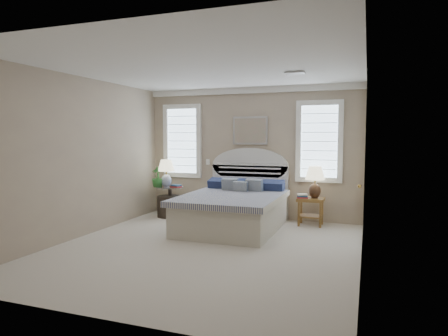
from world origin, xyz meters
TOP-DOWN VIEW (x-y plane):
  - floor at (0.00, 0.00)m, footprint 4.50×5.00m
  - ceiling at (0.00, 0.00)m, footprint 4.50×5.00m
  - wall_back at (0.00, 2.50)m, footprint 4.50×0.02m
  - wall_left at (-2.25, 0.00)m, footprint 0.02×5.00m
  - wall_right at (2.25, 0.00)m, footprint 0.02×5.00m
  - crown_molding at (0.00, 2.46)m, footprint 4.50×0.08m
  - hvac_vent at (1.20, 0.80)m, footprint 0.30×0.20m
  - switch_plate at (-0.95, 2.48)m, footprint 0.08×0.01m
  - window_left at (-1.55, 2.48)m, footprint 0.90×0.06m
  - window_right at (1.40, 2.48)m, footprint 0.90×0.06m
  - painting at (0.00, 2.46)m, footprint 0.74×0.04m
  - closet_door at (2.23, 1.20)m, footprint 0.02×1.80m
  - bed at (0.00, 1.46)m, footprint 1.72×2.28m
  - side_table_left at (-1.65, 2.05)m, footprint 0.56×0.56m
  - nightstand_right at (1.30, 2.15)m, footprint 0.50×0.40m
  - floor_pot at (-1.64, 1.97)m, footprint 0.51×0.51m
  - lamp_left at (-1.71, 2.00)m, footprint 0.36×0.36m
  - lamp_right at (1.37, 2.17)m, footprint 0.49×0.49m
  - potted_plant at (-1.87, 1.92)m, footprint 0.30×0.30m
  - books_left at (-1.47, 2.00)m, footprint 0.23×0.18m
  - books_right at (1.16, 2.06)m, footprint 0.23×0.19m

SIDE VIEW (x-z plane):
  - floor at x=0.00m, z-range -0.01..0.01m
  - floor_pot at x=-1.64m, z-range 0.00..0.45m
  - bed at x=0.00m, z-range -0.35..1.12m
  - nightstand_right at x=1.30m, z-range 0.12..0.65m
  - side_table_left at x=-1.65m, z-range 0.07..0.70m
  - books_right at x=1.16m, z-range 0.53..0.61m
  - books_left at x=-1.47m, z-range 0.63..0.69m
  - potted_plant at x=-1.87m, z-range 0.63..1.06m
  - lamp_right at x=1.37m, z-range 0.60..1.21m
  - lamp_left at x=-1.71m, z-range 0.69..1.28m
  - switch_plate at x=-0.95m, z-range 1.09..1.21m
  - closet_door at x=2.23m, z-range 0.00..2.40m
  - wall_back at x=0.00m, z-range 0.00..2.70m
  - wall_left at x=-2.25m, z-range 0.00..2.70m
  - wall_right at x=2.25m, z-range 0.00..2.70m
  - window_left at x=-1.55m, z-range 0.80..2.40m
  - window_right at x=1.40m, z-range 0.80..2.40m
  - painting at x=0.00m, z-range 1.53..2.11m
  - crown_molding at x=0.00m, z-range 2.58..2.70m
  - hvac_vent at x=1.20m, z-range 2.67..2.69m
  - ceiling at x=0.00m, z-range 2.70..2.71m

